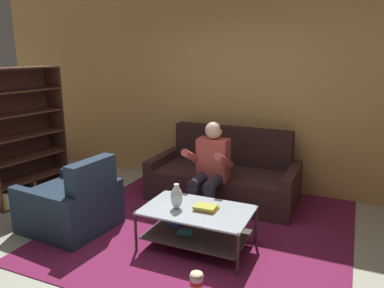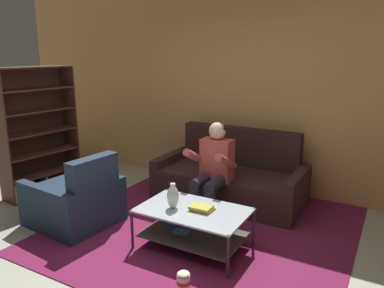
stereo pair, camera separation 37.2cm
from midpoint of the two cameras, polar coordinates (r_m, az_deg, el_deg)
ground at (r=3.81m, az=-8.90°, el=-17.58°), size 16.80×16.80×0.00m
back_partition at (r=5.49m, az=4.57°, el=8.44°), size 8.40×0.12×2.90m
couch at (r=5.12m, az=2.89°, el=-5.16°), size 1.95×0.93×0.95m
person_seated_center at (r=4.53m, az=0.39°, el=-3.37°), size 0.50×0.58×1.15m
coffee_table at (r=3.89m, az=-2.07°, el=-11.81°), size 1.09×0.68×0.43m
area_rug at (r=4.50m, az=0.12°, el=-12.02°), size 3.17×3.32×0.01m
vase at (r=3.81m, az=-5.19°, el=-8.11°), size 0.12×0.12×0.26m
book_stack at (r=3.81m, az=-0.70°, el=-9.72°), size 0.23×0.18×0.05m
bookshelf at (r=5.57m, az=-26.41°, el=-0.04°), size 0.50×1.09×1.78m
armchair at (r=4.56m, az=-20.17°, el=-8.81°), size 0.99×0.92×0.86m
popcorn_tub at (r=3.35m, az=-2.69°, el=-20.33°), size 0.11×0.11×0.19m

